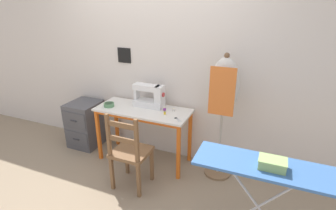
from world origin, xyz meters
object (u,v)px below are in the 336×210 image
sewing_machine (150,97)px  storage_box (272,164)px  ironing_board (264,170)px  thread_spool_near_machine (165,109)px  scissors (177,119)px  filing_cabinet (86,124)px  dress_form (224,92)px  fabric_bowl (109,105)px  thread_spool_far_edge (174,110)px  wooden_chair (130,153)px  thread_spool_mid_table (165,113)px

sewing_machine → storage_box: size_ratio=1.95×
ironing_board → storage_box: (0.05, -0.02, 0.08)m
sewing_machine → thread_spool_near_machine: (0.22, -0.06, -0.11)m
scissors → filing_cabinet: 1.55m
thread_spool_near_machine → dress_form: dress_form is taller
dress_form → storage_box: dress_form is taller
thread_spool_near_machine → dress_form: (0.71, 0.00, 0.31)m
fabric_bowl → thread_spool_near_machine: size_ratio=2.95×
sewing_machine → scissors: (0.45, -0.23, -0.13)m
scissors → dress_form: bearing=20.7°
thread_spool_far_edge → ironing_board: bearing=-38.7°
ironing_board → storage_box: size_ratio=5.22×
fabric_bowl → thread_spool_far_edge: size_ratio=3.25×
scissors → thread_spool_near_machine: thread_spool_near_machine is taller
dress_form → fabric_bowl: bearing=-173.8°
fabric_bowl → filing_cabinet: size_ratio=0.20×
sewing_machine → filing_cabinet: sewing_machine is taller
wooden_chair → ironing_board: bearing=-10.3°
filing_cabinet → wooden_chair: bearing=-28.1°
thread_spool_far_edge → dress_form: size_ratio=0.03×
thread_spool_mid_table → dress_form: 0.74m
filing_cabinet → storage_box: 2.73m
thread_spool_mid_table → thread_spool_near_machine: bearing=114.4°
thread_spool_near_machine → filing_cabinet: size_ratio=0.07×
dress_form → thread_spool_mid_table: bearing=-170.2°
sewing_machine → wooden_chair: bearing=-84.5°
thread_spool_mid_table → wooden_chair: bearing=-112.5°
scissors → storage_box: (1.05, -0.71, 0.11)m
storage_box → sewing_machine: bearing=148.0°
dress_form → thread_spool_far_edge: bearing=177.0°
sewing_machine → fabric_bowl: (-0.50, -0.21, -0.11)m
thread_spool_far_edge → dress_form: (0.61, -0.03, 0.32)m
thread_spool_mid_table → ironing_board: size_ratio=0.04×
thread_spool_mid_table → ironing_board: bearing=-32.5°
thread_spool_far_edge → wooden_chair: (-0.26, -0.65, -0.31)m
thread_spool_mid_table → wooden_chair: wooden_chair is taller
sewing_machine → filing_cabinet: (-1.04, -0.08, -0.54)m
sewing_machine → wooden_chair: (0.06, -0.67, -0.43)m
fabric_bowl → scissors: bearing=-1.6°
sewing_machine → thread_spool_near_machine: bearing=-14.3°
wooden_chair → storage_box: bearing=-10.7°
thread_spool_far_edge → ironing_board: 1.44m
wooden_chair → thread_spool_near_machine: bearing=75.7°
filing_cabinet → scissors: bearing=-5.9°
filing_cabinet → storage_box: bearing=-18.7°
scissors → ironing_board: size_ratio=0.10×
sewing_machine → thread_spool_far_edge: bearing=-3.6°
scissors → thread_spool_far_edge: 0.25m
wooden_chair → dress_form: size_ratio=0.62×
thread_spool_mid_table → ironing_board: 1.40m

